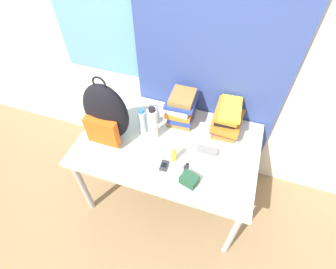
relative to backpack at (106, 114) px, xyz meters
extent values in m
plane|color=#8C704C|center=(0.44, -0.35, -0.97)|extent=(12.00, 12.00, 0.00)
cube|color=silver|center=(0.44, 0.58, 0.28)|extent=(6.00, 0.05, 2.50)
cube|color=#66A3C6|center=(-0.10, 0.55, 0.33)|extent=(1.10, 0.01, 0.80)
cube|color=#384C93|center=(0.60, 0.52, 0.28)|extent=(1.14, 0.04, 2.50)
cube|color=beige|center=(0.44, 0.07, -0.25)|extent=(1.34, 0.85, 0.03)
cylinder|color=#B2B2B7|center=(-0.18, -0.30, -0.62)|extent=(0.05, 0.05, 0.70)
cylinder|color=#B2B2B7|center=(1.05, -0.30, -0.62)|extent=(0.05, 0.05, 0.70)
cylinder|color=#B2B2B7|center=(-0.18, 0.44, -0.62)|extent=(0.05, 0.05, 0.70)
cylinder|color=#B2B2B7|center=(1.05, 0.44, -0.62)|extent=(0.05, 0.05, 0.70)
ellipsoid|color=black|center=(0.00, 0.01, 0.01)|extent=(0.34, 0.17, 0.49)
cube|color=#E05B19|center=(0.00, -0.09, -0.09)|extent=(0.24, 0.06, 0.22)
torus|color=black|center=(0.00, 0.01, 0.27)|extent=(0.10, 0.01, 0.10)
cube|color=olive|center=(0.46, 0.34, -0.21)|extent=(0.20, 0.23, 0.05)
cube|color=navy|center=(0.47, 0.34, -0.16)|extent=(0.20, 0.25, 0.06)
cube|color=orange|center=(0.45, 0.34, -0.11)|extent=(0.21, 0.27, 0.04)
cube|color=silver|center=(0.46, 0.34, -0.06)|extent=(0.19, 0.26, 0.05)
cube|color=navy|center=(0.46, 0.34, -0.02)|extent=(0.22, 0.28, 0.02)
cube|color=olive|center=(0.46, 0.34, 0.01)|extent=(0.18, 0.21, 0.04)
cube|color=olive|center=(0.81, 0.35, -0.22)|extent=(0.19, 0.26, 0.03)
cube|color=#6B2370|center=(0.81, 0.34, -0.18)|extent=(0.22, 0.22, 0.04)
cube|color=orange|center=(0.82, 0.34, -0.13)|extent=(0.22, 0.29, 0.05)
cube|color=black|center=(0.80, 0.35, -0.08)|extent=(0.18, 0.24, 0.06)
cube|color=orange|center=(0.80, 0.35, -0.03)|extent=(0.18, 0.28, 0.03)
cube|color=yellow|center=(0.82, 0.34, -0.01)|extent=(0.17, 0.28, 0.03)
cylinder|color=silver|center=(0.22, 0.12, -0.13)|extent=(0.06, 0.06, 0.21)
cylinder|color=#286BB7|center=(0.22, 0.12, -0.02)|extent=(0.04, 0.04, 0.02)
cylinder|color=white|center=(0.31, 0.10, -0.10)|extent=(0.07, 0.07, 0.27)
cylinder|color=black|center=(0.31, 0.10, 0.05)|extent=(0.05, 0.05, 0.02)
cylinder|color=yellow|center=(0.52, -0.06, -0.17)|extent=(0.04, 0.04, 0.13)
cylinder|color=white|center=(0.52, -0.06, -0.10)|extent=(0.03, 0.03, 0.02)
cube|color=#2D2D33|center=(0.48, -0.13, -0.23)|extent=(0.06, 0.09, 0.02)
cube|color=black|center=(0.48, -0.13, -0.22)|extent=(0.04, 0.04, 0.00)
cube|color=gray|center=(0.73, 0.09, -0.22)|extent=(0.15, 0.06, 0.04)
cube|color=#234C33|center=(0.68, -0.20, -0.20)|extent=(0.13, 0.12, 0.07)
cube|color=black|center=(0.63, -0.10, -0.23)|extent=(0.02, 0.08, 0.00)
cylinder|color=#232328|center=(0.63, -0.10, -0.23)|extent=(0.04, 0.04, 0.01)
camera|label=1|loc=(0.83, -1.10, 1.30)|focal=28.00mm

